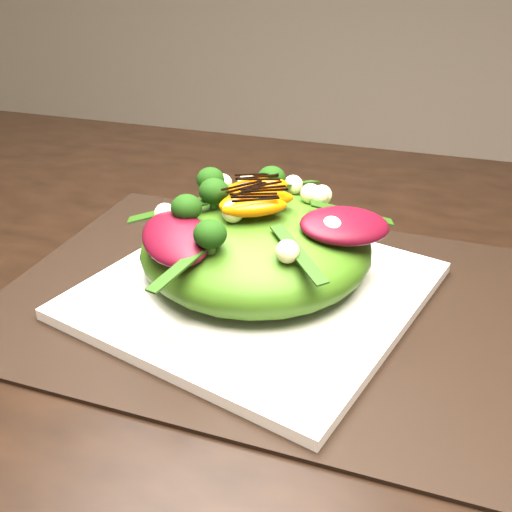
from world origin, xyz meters
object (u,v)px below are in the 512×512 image
(dining_table, at_px, (42,261))
(lettuce_mound, at_px, (256,247))
(salad_bowl, at_px, (256,277))
(plate_base, at_px, (256,290))
(orange_segment, at_px, (267,192))
(placemat, at_px, (256,296))

(dining_table, bearing_deg, lettuce_mound, -5.79)
(dining_table, distance_m, salad_bowl, 0.27)
(dining_table, relative_size, plate_base, 5.61)
(salad_bowl, distance_m, orange_segment, 0.08)
(salad_bowl, xyz_separation_m, lettuce_mound, (0.00, 0.00, 0.03))
(plate_base, bearing_deg, dining_table, 174.21)
(salad_bowl, bearing_deg, plate_base, -90.00)
(placemat, distance_m, orange_segment, 0.10)
(dining_table, height_order, salad_bowl, dining_table)
(dining_table, xyz_separation_m, lettuce_mound, (0.27, -0.03, 0.08))
(placemat, distance_m, lettuce_mound, 0.05)
(dining_table, relative_size, orange_segment, 28.13)
(dining_table, bearing_deg, salad_bowl, -5.79)
(placemat, relative_size, plate_base, 1.67)
(orange_segment, bearing_deg, salad_bowl, -92.26)
(plate_base, relative_size, orange_segment, 5.01)
(salad_bowl, height_order, orange_segment, orange_segment)
(plate_base, distance_m, lettuce_mound, 0.05)
(plate_base, height_order, lettuce_mound, lettuce_mound)
(dining_table, xyz_separation_m, plate_base, (0.27, -0.03, 0.03))
(placemat, bearing_deg, salad_bowl, -165.96)
(dining_table, distance_m, plate_base, 0.27)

